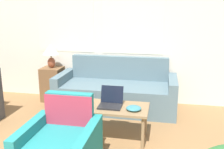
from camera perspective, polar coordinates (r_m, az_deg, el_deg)
wall_back at (r=4.88m, az=-2.08°, el=9.52°), size 6.06×0.06×2.60m
couch at (r=4.59m, az=0.99°, el=-3.98°), size 2.03×0.85×0.87m
armchair at (r=2.93m, az=-10.92°, el=-15.66°), size 0.74×0.78×0.79m
side_table at (r=5.08m, az=-12.78°, el=-2.02°), size 0.37×0.37×0.63m
table_lamp at (r=4.94m, az=-13.17°, el=4.83°), size 0.30×0.30×0.44m
coffee_table at (r=3.50m, az=-1.09°, el=-7.68°), size 1.09×0.52×0.45m
laptop at (r=3.47m, az=-0.27°, el=-5.96°), size 0.30×0.30×0.24m
cup_navy at (r=3.55m, az=-7.96°, el=-5.87°), size 0.08×0.08×0.08m
cup_yellow at (r=3.54m, az=-5.96°, el=-5.68°), size 0.09×0.09×0.11m
snack_bowl at (r=3.35m, az=4.73°, el=-7.31°), size 0.19×0.19×0.06m
tv_remote at (r=3.42m, az=-5.07°, el=-7.18°), size 0.10×0.15×0.02m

